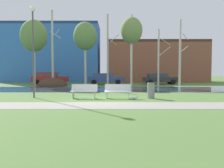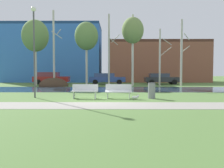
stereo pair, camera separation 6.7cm
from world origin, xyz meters
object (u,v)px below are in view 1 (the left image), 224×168
bench_left (85,91)px  parked_sedan_second_blue (106,78)px  trash_bin (152,90)px  bench_right (119,91)px  streetlamp (34,38)px  parked_hatch_third_dark (160,78)px  parked_van_nearest_red (50,78)px  seagull (136,97)px

bench_left → parked_sedan_second_blue: (0.83, 16.11, 0.29)m
bench_left → trash_bin: bearing=1.0°
parked_sedan_second_blue → bench_right: bearing=-85.7°
streetlamp → parked_hatch_third_dark: bearing=55.1°
bench_left → streetlamp: (-3.21, 0.48, 3.29)m
bench_right → parked_van_nearest_red: bearing=117.1°
bench_left → streetlamp: size_ratio=0.29×
streetlamp → parked_van_nearest_red: bearing=101.3°
parked_van_nearest_red → parked_sedan_second_blue: (7.25, -0.47, -0.06)m
parked_van_nearest_red → parked_sedan_second_blue: bearing=-3.7°
parked_van_nearest_red → parked_hatch_third_dark: bearing=-1.1°
streetlamp → seagull: bearing=-8.4°
parked_sedan_second_blue → parked_hatch_third_dark: 7.00m
parked_van_nearest_red → parked_hatch_third_dark: parked_van_nearest_red is taller
bench_left → bench_right: same height
bench_left → parked_hatch_third_dark: (7.83, 16.30, 0.28)m
seagull → parked_hatch_third_dark: size_ratio=0.11×
parked_sedan_second_blue → parked_hatch_third_dark: parked_sedan_second_blue is taller
bench_left → trash_bin: 4.09m
streetlamp → parked_van_nearest_red: 16.68m
bench_right → streetlamp: 6.23m
bench_right → parked_hatch_third_dark: parked_hatch_third_dark is taller
parked_hatch_third_dark → bench_right: bearing=-109.5°
parked_van_nearest_red → bench_right: bearing=-62.9°
bench_right → trash_bin: bearing=2.1°
parked_hatch_third_dark → parked_van_nearest_red: bearing=178.9°
parked_sedan_second_blue → bench_left: bearing=-92.9°
seagull → streetlamp: (-6.27, 0.92, 3.63)m
parked_sedan_second_blue → parked_van_nearest_red: bearing=176.3°
trash_bin → seagull: (-1.03, -0.52, -0.36)m
bench_right → parked_sedan_second_blue: bearing=94.3°
seagull → parked_sedan_second_blue: parked_sedan_second_blue is taller
bench_right → parked_hatch_third_dark: bearing=70.5°
parked_sedan_second_blue → trash_bin: bearing=-78.5°
streetlamp → parked_hatch_third_dark: size_ratio=1.30×
bench_left → parked_hatch_third_dark: bearing=64.4°
trash_bin → parked_sedan_second_blue: 16.36m
trash_bin → streetlamp: streetlamp is taller
bench_right → seagull: bench_right is taller
seagull → parked_van_nearest_red: (-9.48, 17.03, 0.68)m
streetlamp → parked_van_nearest_red: streetlamp is taller
bench_left → trash_bin: (4.09, 0.07, 0.02)m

